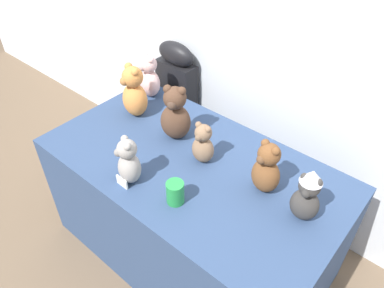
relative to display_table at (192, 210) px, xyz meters
name	(u,v)px	position (x,y,z in m)	size (l,w,h in m)	color
ground_plane	(164,276)	(0.00, -0.25, -0.36)	(10.00, 10.00, 0.00)	brown
wall_back	(278,11)	(0.00, 0.67, 0.94)	(7.00, 0.08, 2.60)	silver
display_table	(192,210)	(0.00, 0.00, 0.00)	(1.53, 0.85, 0.73)	navy
instrument_case	(177,108)	(-0.61, 0.55, 0.14)	(0.28, 0.13, 0.99)	black
teddy_bear_mocha	(203,144)	(0.03, 0.05, 0.47)	(0.12, 0.10, 0.22)	#7F6047
teddy_bear_blush	(149,77)	(-0.61, 0.31, 0.49)	(0.17, 0.15, 0.27)	beige
teddy_bear_chestnut	(266,169)	(0.37, 0.08, 0.49)	(0.16, 0.15, 0.27)	brown
teddy_bear_cocoa	(175,115)	(-0.20, 0.10, 0.51)	(0.20, 0.19, 0.31)	#4C3323
teddy_bear_ash	(129,162)	(-0.14, -0.28, 0.48)	(0.16, 0.15, 0.24)	gray
teddy_bear_charcoal	(307,195)	(0.58, 0.05, 0.49)	(0.13, 0.12, 0.27)	#383533
teddy_bear_ginger	(134,93)	(-0.52, 0.11, 0.51)	(0.19, 0.17, 0.31)	#D17F3D
party_cup_green	(175,193)	(0.11, -0.24, 0.42)	(0.08, 0.08, 0.11)	#238C3D
name_card_front_left	(122,182)	(-0.14, -0.33, 0.39)	(0.07, 0.01, 0.05)	white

